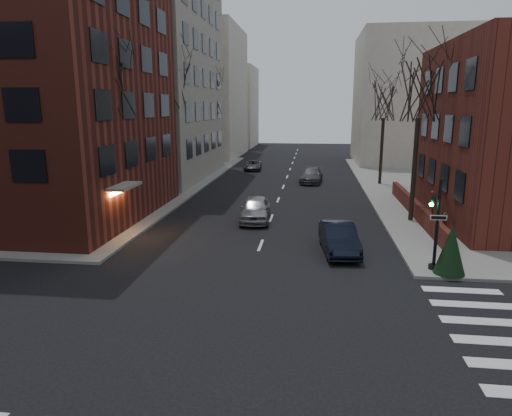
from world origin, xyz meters
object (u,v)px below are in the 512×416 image
Objects in this scene: tree_right_b at (384,101)px; car_lane_silver at (255,209)px; parked_sedan at (339,238)px; tree_left_c at (211,98)px; tree_left_b at (172,84)px; tree_left_a at (107,82)px; streetlamp_far at (220,132)px; traffic_signal at (435,230)px; tree_right_a at (420,91)px; car_lane_gray at (311,175)px; car_lane_far at (253,165)px; streetlamp_near at (166,146)px; evergreen_shrub at (451,249)px; sandwich_board at (446,220)px.

tree_right_b reaches higher than car_lane_silver.
tree_right_b is 22.30m from parked_sedan.
tree_left_b is at bearing -90.00° from tree_left_c.
tree_right_b is (17.60, 18.00, -0.88)m from tree_left_a.
tree_left_c is at bearing -106.70° from streetlamp_far.
traffic_signal is at bearing -61.64° from tree_left_c.
tree_left_b is 14.03m from tree_left_c.
streetlamp_far is 1.41× the size of parked_sedan.
streetlamp_far reaches higher than parked_sedan.
car_lane_gray is (-6.30, 14.66, -7.35)m from tree_right_a.
tree_right_a is 2.44× the size of car_lane_far.
streetlamp_far is at bearing 149.53° from tree_right_b.
streetlamp_near and streetlamp_far have the same top height.
streetlamp_near reaches higher than traffic_signal.
traffic_signal is at bearing -92.15° from tree_right_b.
car_lane_silver reaches higher than car_lane_far.
parked_sedan is 5.35m from evergreen_shrub.
tree_left_b reaches higher than streetlamp_far.
tree_left_c is 28.17m from tree_right_a.
car_lane_gray is at bearing 103.98° from evergreen_shrub.
streetlamp_near is at bearing -88.09° from tree_left_c.
streetlamp_far is at bearing 88.77° from tree_left_a.
tree_left_a is 21.00m from sandwich_board.
streetlamp_far is (0.00, 20.00, 0.00)m from streetlamp_near.
tree_left_c is at bearing 155.56° from tree_right_b.
tree_left_b is 2.39× the size of car_lane_silver.
tree_right_b is at bearing 121.26° from sandwich_board.
tree_left_b is 17.44m from car_lane_far.
parked_sedan is 2.06× the size of evergreen_shrub.
traffic_signal is 4.68× the size of sandwich_board.
tree_left_a is 2.57× the size of car_lane_far.
streetlamp_near is 19.38m from car_lane_far.
traffic_signal is 0.64× the size of streetlamp_near.
car_lane_gray is (-1.50, 21.34, -0.05)m from parked_sedan.
tree_left_b is 2.71× the size of car_lane_far.
traffic_signal is 1.02m from evergreen_shrub.
evergreen_shrub reaches higher than car_lane_silver.
car_lane_far is (4.01, 18.60, -3.68)m from streetlamp_near.
tree_right_b is at bearing -36.87° from car_lane_far.
tree_left_b is at bearing 124.81° from parked_sedan.
car_lane_silver is 12.86m from evergreen_shrub.
tree_left_a is 11.46m from car_lane_silver.
sandwich_board is (19.30, -9.47, -8.34)m from tree_left_b.
evergreen_shrub reaches higher than car_lane_far.
tree_right_b is 20.01m from streetlamp_far.
sandwich_board is (18.70, -5.47, -3.66)m from streetlamp_near.
tree_left_c is 1.06× the size of tree_right_b.
tree_left_a is 23.17m from car_lane_gray.
tree_left_a reaches higher than sandwich_board.
car_lane_far is at bearing 110.99° from traffic_signal.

